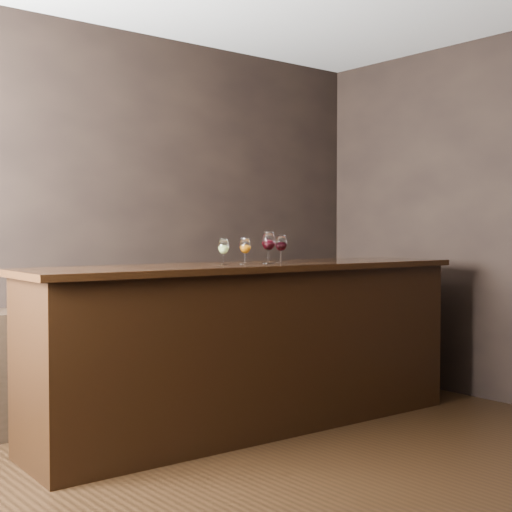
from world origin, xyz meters
TOP-DOWN VIEW (x-y plane):
  - ground at (0.00, 0.00)m, footprint 5.00×5.00m
  - room_shell at (-0.23, 0.11)m, footprint 5.02×4.52m
  - bar_counter at (0.58, 1.14)m, footprint 3.03×0.79m
  - bar_top at (0.58, 1.14)m, footprint 3.14×0.87m
  - back_bar_shelf at (0.14, 2.03)m, footprint 2.20×0.40m
  - glass_white at (0.36, 1.17)m, footprint 0.07×0.07m
  - glass_amber at (0.51, 1.14)m, footprint 0.07×0.07m
  - glass_red_a at (0.69, 1.11)m, footprint 0.09×0.09m
  - glass_red_b at (0.83, 1.15)m, footprint 0.08×0.08m

SIDE VIEW (x-z plane):
  - ground at x=0.00m, z-range 0.00..0.00m
  - back_bar_shelf at x=0.14m, z-range 0.00..0.79m
  - bar_counter at x=0.58m, z-range 0.00..1.05m
  - bar_top at x=0.58m, z-range 1.05..1.09m
  - glass_white at x=0.36m, z-range 1.12..1.29m
  - glass_amber at x=0.51m, z-range 1.12..1.29m
  - glass_red_b at x=0.83m, z-range 1.13..1.32m
  - glass_red_a at x=0.69m, z-range 1.13..1.34m
  - room_shell at x=-0.23m, z-range 0.40..3.21m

